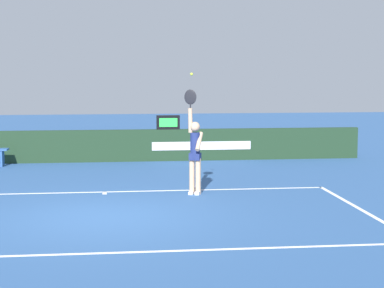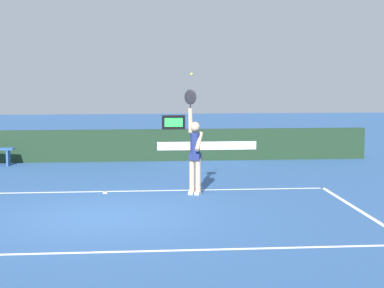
# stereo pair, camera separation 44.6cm
# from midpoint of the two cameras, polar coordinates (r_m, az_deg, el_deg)

# --- Properties ---
(ground_plane) EXTENTS (60.00, 60.00, 0.00)m
(ground_plane) POSITION_cam_midpoint_polar(r_m,az_deg,el_deg) (13.31, -6.73, -6.02)
(ground_plane) COLOR #2E548B
(court_lines) EXTENTS (10.43, 5.39, 0.00)m
(court_lines) POSITION_cam_midpoint_polar(r_m,az_deg,el_deg) (13.36, -6.72, -5.97)
(court_lines) COLOR white
(court_lines) RESTS_ON ground
(back_wall) EXTENTS (15.92, 0.20, 0.98)m
(back_wall) POSITION_cam_midpoint_polar(r_m,az_deg,el_deg) (21.00, -6.15, -0.14)
(back_wall) COLOR #1C351F
(back_wall) RESTS_ON ground
(speed_display) EXTENTS (0.71, 0.13, 0.43)m
(speed_display) POSITION_cam_midpoint_polar(r_m,az_deg,el_deg) (20.99, -0.95, 1.83)
(speed_display) COLOR black
(speed_display) RESTS_ON back_wall
(tennis_player) EXTENTS (0.44, 0.45, 2.37)m
(tennis_player) POSITION_cam_midpoint_polar(r_m,az_deg,el_deg) (15.37, 1.07, -0.61)
(tennis_player) COLOR tan
(tennis_player) RESTS_ON ground
(tennis_ball) EXTENTS (0.07, 0.07, 0.07)m
(tennis_ball) POSITION_cam_midpoint_polar(r_m,az_deg,el_deg) (15.26, 0.80, 5.86)
(tennis_ball) COLOR #C9DF33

